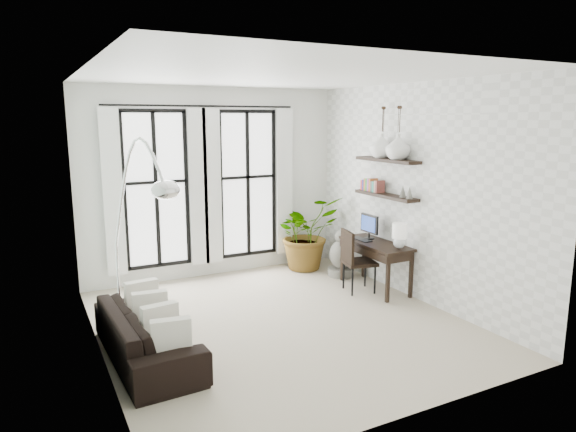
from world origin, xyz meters
TOP-DOWN VIEW (x-y plane):
  - floor at (0.00, 0.00)m, footprint 5.00×5.00m
  - ceiling at (0.00, 0.00)m, footprint 5.00×5.00m
  - wall_left at (-2.25, 0.00)m, footprint 0.00×5.00m
  - wall_right at (2.25, 0.00)m, footprint 0.00×5.00m
  - wall_back at (0.00, 2.50)m, footprint 4.50×0.00m
  - windows at (-0.20, 2.43)m, footprint 3.26×0.13m
  - wall_shelves at (2.11, 0.57)m, footprint 0.25×1.30m
  - sofa at (-1.80, -0.23)m, footprint 0.87×2.04m
  - throw_pillows at (-1.70, -0.23)m, footprint 0.40×1.52m
  - plant at (1.55, 2.06)m, footprint 1.30×1.16m
  - desk at (1.95, 0.48)m, footprint 0.55×1.29m
  - desk_chair at (1.58, 0.59)m, footprint 0.56×0.56m
  - arc_lamp at (-1.70, 0.35)m, footprint 0.75×1.44m
  - buddha at (1.87, 1.38)m, footprint 0.45×0.45m
  - vase_a at (2.11, 0.28)m, footprint 0.37×0.37m
  - vase_b at (2.11, 0.68)m, footprint 0.37×0.37m

SIDE VIEW (x-z plane):
  - floor at x=0.00m, z-range 0.00..0.00m
  - sofa at x=-1.80m, z-range 0.00..0.59m
  - buddha at x=1.87m, z-range -0.06..0.74m
  - throw_pillows at x=-1.70m, z-range 0.30..0.70m
  - desk_chair at x=1.58m, z-range 0.07..1.05m
  - plant at x=1.55m, z-range 0.00..1.32m
  - desk at x=1.95m, z-range 0.14..1.29m
  - windows at x=-0.20m, z-range 0.24..2.88m
  - wall_left at x=-2.25m, z-range -0.90..4.10m
  - wall_right at x=2.25m, z-range -0.90..4.10m
  - wall_back at x=0.00m, z-range -0.65..3.85m
  - wall_shelves at x=2.11m, z-range 1.43..2.03m
  - arc_lamp at x=-1.70m, z-range 0.67..3.14m
  - vase_a at x=2.11m, z-range 2.07..2.46m
  - vase_b at x=2.11m, z-range 2.07..2.46m
  - ceiling at x=0.00m, z-range 3.20..3.20m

